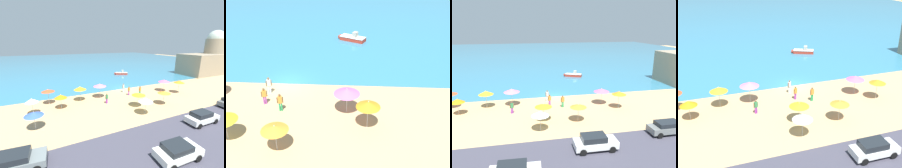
# 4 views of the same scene
# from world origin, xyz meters

# --- Properties ---
(ground_plane) EXTENTS (160.00, 160.00, 0.00)m
(ground_plane) POSITION_xyz_m (0.00, 0.00, 0.00)
(ground_plane) COLOR tan
(beach_umbrella_1) EXTENTS (2.31, 2.31, 2.46)m
(beach_umbrella_1) POSITION_xyz_m (6.41, -4.90, 2.16)
(beach_umbrella_1) COLOR #B2B2B7
(beach_umbrella_1) RESTS_ON ground_plane
(beach_umbrella_4) EXTENTS (1.98, 1.98, 2.59)m
(beach_umbrella_4) POSITION_xyz_m (8.18, -7.04, 2.29)
(beach_umbrella_4) COLOR #B2B2B7
(beach_umbrella_4) RESTS_ON ground_plane
(beach_umbrella_9) EXTENTS (2.03, 2.03, 2.28)m
(beach_umbrella_9) POSITION_xyz_m (1.40, -10.15, 2.03)
(beach_umbrella_9) COLOR #B2B2B7
(beach_umbrella_9) RESTS_ON ground_plane
(bather_0) EXTENTS (0.53, 0.35, 1.72)m
(bather_0) POSITION_xyz_m (-1.28, -4.00, 0.96)
(bather_0) COLOR purple
(bather_0) RESTS_ON ground_plane
(bather_2) EXTENTS (0.56, 0.30, 1.79)m
(bather_2) POSITION_xyz_m (0.47, -5.06, 1.01)
(bather_2) COLOR #259B56
(bather_2) RESTS_ON ground_plane
(bather_3) EXTENTS (0.53, 0.34, 1.80)m
(bather_3) POSITION_xyz_m (-1.37, -2.05, 1.01)
(bather_3) COLOR silver
(bather_3) RESTS_ON ground_plane
(skiff_nearshore) EXTENTS (4.18, 2.93, 1.35)m
(skiff_nearshore) POSITION_xyz_m (6.72, 13.46, 0.43)
(skiff_nearshore) COLOR #B53222
(skiff_nearshore) RESTS_ON sea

